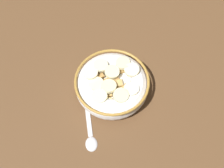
% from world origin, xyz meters
% --- Properties ---
extents(ground_plane, '(0.97, 0.97, 0.02)m').
position_xyz_m(ground_plane, '(0.00, 0.00, -0.01)').
color(ground_plane, brown).
extents(cereal_bowl, '(0.17, 0.17, 0.06)m').
position_xyz_m(cereal_bowl, '(-0.00, 0.00, 0.03)').
color(cereal_bowl, white).
rests_on(cereal_bowl, ground_plane).
extents(spoon, '(0.09, 0.15, 0.01)m').
position_xyz_m(spoon, '(-0.10, -0.05, 0.00)').
color(spoon, silver).
rests_on(spoon, ground_plane).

